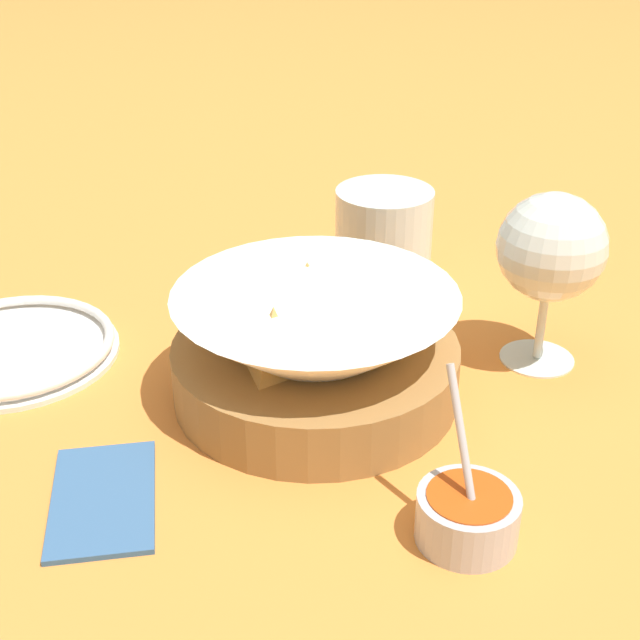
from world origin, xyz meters
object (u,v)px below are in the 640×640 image
object	(u,v)px
food_basket	(320,350)
beer_mug	(383,238)
side_plate	(12,348)
wine_glass	(551,252)
sauce_cup	(467,514)

from	to	relation	value
food_basket	beer_mug	xyz separation A→B (m)	(0.17, -0.13, 0.00)
beer_mug	side_plate	size ratio (longest dim) A/B	0.74
food_basket	wine_glass	distance (m)	0.19
side_plate	wine_glass	bearing A→B (deg)	-110.73
sauce_cup	beer_mug	size ratio (longest dim) A/B	0.83
food_basket	beer_mug	bearing A→B (deg)	-36.43
sauce_cup	beer_mug	xyz separation A→B (m)	(0.35, -0.10, 0.02)
food_basket	beer_mug	distance (m)	0.21
wine_glass	side_plate	size ratio (longest dim) A/B	0.83
sauce_cup	wine_glass	bearing A→B (deg)	-42.91
food_basket	sauce_cup	bearing A→B (deg)	-171.01
beer_mug	wine_glass	bearing A→B (deg)	-162.43
food_basket	wine_glass	bearing A→B (deg)	-94.40
sauce_cup	wine_glass	distance (m)	0.24
food_basket	side_plate	xyz separation A→B (m)	(0.14, 0.22, -0.03)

